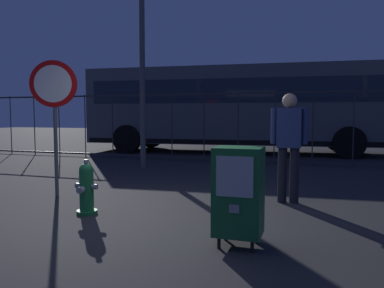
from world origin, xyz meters
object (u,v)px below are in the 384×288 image
at_px(newspaper_box_primary, 239,191).
at_px(stop_sign, 54,99).
at_px(fire_hydrant, 86,188).
at_px(bus_near, 236,105).
at_px(pedestrian, 289,141).

relative_size(newspaper_box_primary, stop_sign, 0.46).
bearing_deg(newspaper_box_primary, fire_hydrant, 164.61).
bearing_deg(fire_hydrant, bus_near, 89.24).
relative_size(pedestrian, bus_near, 0.16).
relative_size(stop_sign, bus_near, 0.21).
height_order(newspaper_box_primary, bus_near, bus_near).
relative_size(stop_sign, pedestrian, 1.34).
distance_m(newspaper_box_primary, bus_near, 10.07).
height_order(fire_hydrant, bus_near, bus_near).
xyz_separation_m(newspaper_box_primary, stop_sign, (-3.34, 1.42, 1.03)).
xyz_separation_m(fire_hydrant, stop_sign, (-1.13, 0.81, 1.25)).
bearing_deg(fire_hydrant, newspaper_box_primary, -15.39).
bearing_deg(fire_hydrant, pedestrian, 31.36).
distance_m(fire_hydrant, newspaper_box_primary, 2.31).
bearing_deg(newspaper_box_primary, bus_near, 102.06).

